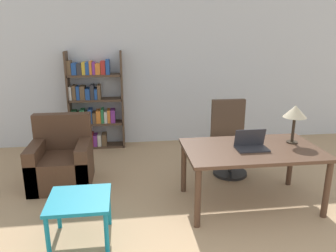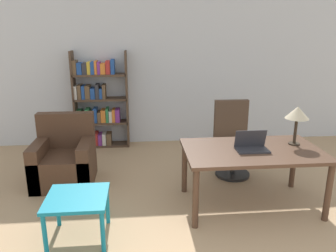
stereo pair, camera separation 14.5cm
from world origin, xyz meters
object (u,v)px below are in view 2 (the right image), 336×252
object	(u,v)px
table_lamp	(297,114)
bookshelf	(97,104)
desk	(252,156)
side_table_blue	(77,202)
laptop	(252,146)
armchair	(65,161)
office_chair	(232,141)

from	to	relation	value
table_lamp	bookshelf	distance (m)	3.43
desk	side_table_blue	world-z (taller)	desk
laptop	bookshelf	world-z (taller)	bookshelf
laptop	side_table_blue	size ratio (longest dim) A/B	0.61
desk	laptop	size ratio (longest dim) A/B	4.33
laptop	armchair	size ratio (longest dim) A/B	0.39
armchair	side_table_blue	bearing A→B (deg)	-73.32
desk	bookshelf	bearing A→B (deg)	131.14
laptop	bookshelf	distance (m)	3.11
table_lamp	office_chair	distance (m)	1.13
armchair	desk	bearing A→B (deg)	-20.19
desk	side_table_blue	size ratio (longest dim) A/B	2.65
office_chair	armchair	distance (m)	2.40
laptop	office_chair	distance (m)	0.99
desk	bookshelf	xyz separation A→B (m)	(-2.04, 2.34, 0.15)
desk	bookshelf	distance (m)	3.11
bookshelf	office_chair	bearing A→B (deg)	-34.00
laptop	table_lamp	distance (m)	0.69
laptop	armchair	world-z (taller)	laptop
bookshelf	table_lamp	bearing A→B (deg)	-40.38
armchair	bookshelf	world-z (taller)	bookshelf
side_table_blue	office_chair	bearing A→B (deg)	35.72
laptop	desk	bearing A→B (deg)	41.18
laptop	table_lamp	xyz separation A→B (m)	(0.59, 0.15, 0.33)
side_table_blue	armchair	xyz separation A→B (m)	(-0.41, 1.36, -0.10)
side_table_blue	bookshelf	size ratio (longest dim) A/B	0.35
laptop	bookshelf	bearing A→B (deg)	130.55
office_chair	laptop	bearing A→B (deg)	-93.88
side_table_blue	laptop	bearing A→B (deg)	13.85
armchair	table_lamp	bearing A→B (deg)	-14.27
laptop	office_chair	world-z (taller)	office_chair
laptop	office_chair	size ratio (longest dim) A/B	0.34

